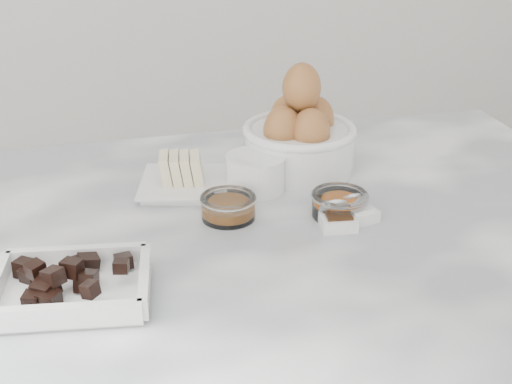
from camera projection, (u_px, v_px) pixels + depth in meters
marble_slab at (248, 239)px, 1.05m from camera, size 1.20×0.80×0.04m
chocolate_dish at (71, 283)px, 0.86m from camera, size 0.21×0.17×0.05m
butter_plate at (183, 177)px, 1.15m from camera, size 0.17×0.17×0.06m
sugar_ramekin at (256, 171)px, 1.14m from camera, size 0.10×0.10×0.06m
egg_bowl at (299, 136)px, 1.21m from camera, size 0.19×0.19×0.19m
honey_bowl at (228, 206)px, 1.06m from camera, size 0.08×0.08×0.04m
zest_bowl at (339, 203)px, 1.06m from camera, size 0.09×0.09×0.04m
vanilla_spoon at (337, 218)px, 1.03m from camera, size 0.06×0.07×0.04m
salt_spoon at (357, 211)px, 1.05m from camera, size 0.06×0.07×0.04m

